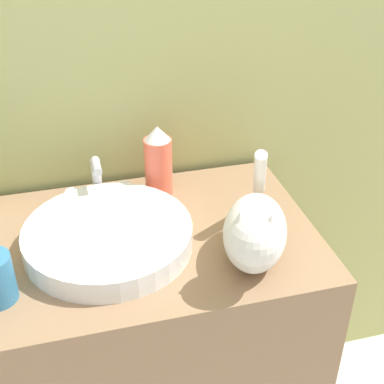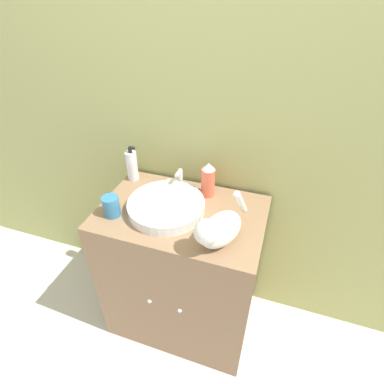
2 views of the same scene
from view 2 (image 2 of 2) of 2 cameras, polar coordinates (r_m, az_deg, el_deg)
ground_plane at (r=2.03m, az=-4.43°, el=-28.32°), size 8.00×8.00×0.00m
wall_back at (r=1.54m, az=1.77°, el=13.88°), size 6.00×0.05×2.50m
vanity_cabinet at (r=1.79m, az=-1.76°, el=-14.77°), size 0.82×0.55×0.89m
sink_basin at (r=1.46m, az=-4.92°, el=-2.69°), size 0.38×0.38×0.05m
faucet at (r=1.60m, az=-2.25°, el=2.17°), size 0.16×0.08×0.12m
cat at (r=1.26m, az=5.02°, el=-7.03°), size 0.22×0.33×0.21m
soap_bottle at (r=1.69m, az=-11.36°, el=5.00°), size 0.06×0.06×0.21m
spray_bottle at (r=1.53m, az=3.08°, el=2.32°), size 0.07×0.07×0.19m
cup at (r=1.47m, az=-15.13°, el=-2.62°), size 0.08×0.08×0.10m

